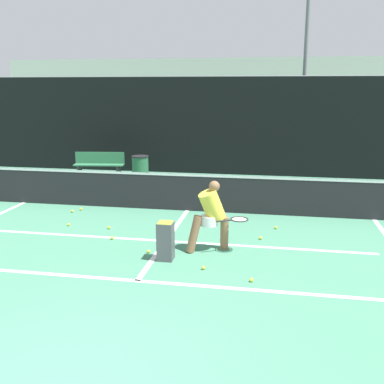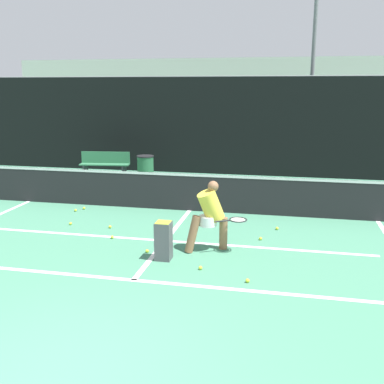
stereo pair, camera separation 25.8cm
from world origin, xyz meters
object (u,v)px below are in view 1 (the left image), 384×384
object	(u,v)px
trash_bin	(140,168)
ball_hopper	(166,240)
player_practicing	(211,214)
parked_car	(135,142)
courtside_bench	(99,164)

from	to	relation	value
trash_bin	ball_hopper	bearing A→B (deg)	-69.77
player_practicing	parked_car	bearing A→B (deg)	85.07
player_practicing	trash_bin	world-z (taller)	player_practicing
player_practicing	courtside_bench	xyz separation A→B (m)	(-4.80, 6.40, -0.25)
courtside_bench	trash_bin	bearing A→B (deg)	-14.44
player_practicing	ball_hopper	distance (m)	1.04
courtside_bench	parked_car	xyz separation A→B (m)	(-0.23, 4.95, 0.17)
ball_hopper	courtside_bench	xyz separation A→B (m)	(-4.05, 7.04, 0.10)
ball_hopper	parked_car	size ratio (longest dim) A/B	0.17
ball_hopper	trash_bin	bearing A→B (deg)	110.23
player_practicing	ball_hopper	xyz separation A→B (m)	(-0.75, -0.63, -0.35)
ball_hopper	trash_bin	distance (m)	7.30
player_practicing	courtside_bench	size ratio (longest dim) A/B	0.78
ball_hopper	parked_car	xyz separation A→B (m)	(-4.28, 11.98, 0.27)
parked_car	courtside_bench	bearing A→B (deg)	-87.29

